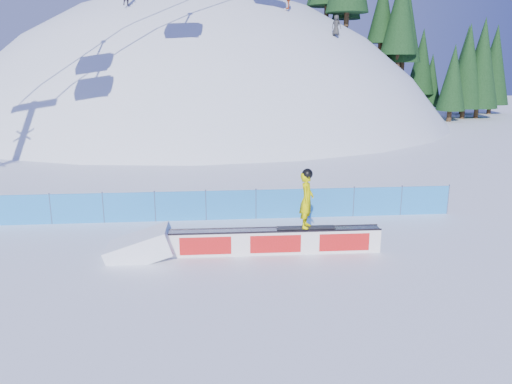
{
  "coord_description": "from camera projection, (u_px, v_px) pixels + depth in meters",
  "views": [
    {
      "loc": [
        1.34,
        -14.67,
        6.07
      ],
      "look_at": [
        2.86,
        2.88,
        1.53
      ],
      "focal_mm": 35.0,
      "sensor_mm": 36.0,
      "label": 1
    }
  ],
  "objects": [
    {
      "name": "snow_ramp",
      "position": [
        141.0,
        257.0,
        16.18
      ],
      "size": [
        2.22,
        1.4,
        1.37
      ],
      "primitive_type": null,
      "rotation": [
        0.0,
        -0.31,
        -0.01
      ],
      "color": "white",
      "rests_on": "ground"
    },
    {
      "name": "treeline",
      "position": [
        420.0,
        34.0,
        55.68
      ],
      "size": [
        25.53,
        13.3,
        21.66
      ],
      "color": "#372516",
      "rests_on": "ground"
    },
    {
      "name": "snowboarder",
      "position": [
        307.0,
        199.0,
        16.12
      ],
      "size": [
        1.92,
        0.79,
        2.0
      ],
      "rotation": [
        0.0,
        0.0,
        1.23
      ],
      "color": "black",
      "rests_on": "rail_box"
    },
    {
      "name": "snow_hill",
      "position": [
        205.0,
        268.0,
        60.56
      ],
      "size": [
        64.0,
        64.0,
        64.0
      ],
      "color": "silver",
      "rests_on": "ground"
    },
    {
      "name": "safety_fence",
      "position": [
        181.0,
        206.0,
        19.74
      ],
      "size": [
        22.05,
        0.05,
        1.3
      ],
      "color": "#227BC9",
      "rests_on": "ground"
    },
    {
      "name": "rail_box",
      "position": [
        275.0,
        241.0,
        16.39
      ],
      "size": [
        6.99,
        0.57,
        0.84
      ],
      "rotation": [
        0.0,
        0.0,
        -0.01
      ],
      "color": "white",
      "rests_on": "ground"
    },
    {
      "name": "ground",
      "position": [
        173.0,
        264.0,
        15.55
      ],
      "size": [
        160.0,
        160.0,
        0.0
      ],
      "primitive_type": "plane",
      "color": "white",
      "rests_on": "ground"
    }
  ]
}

